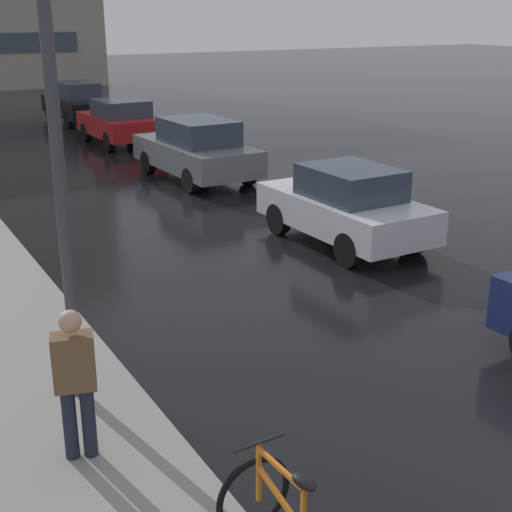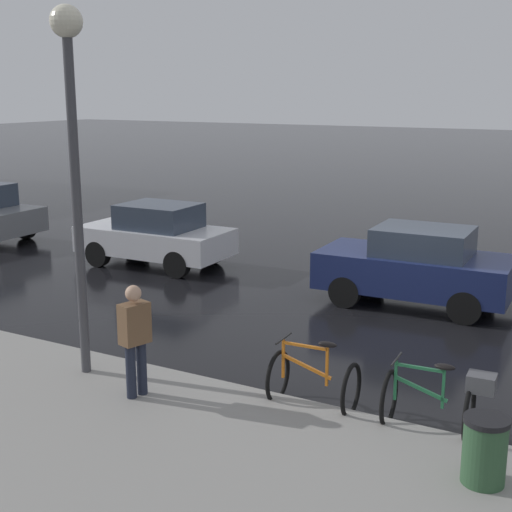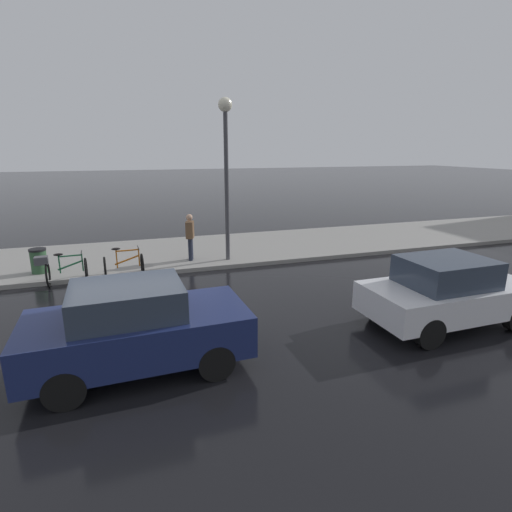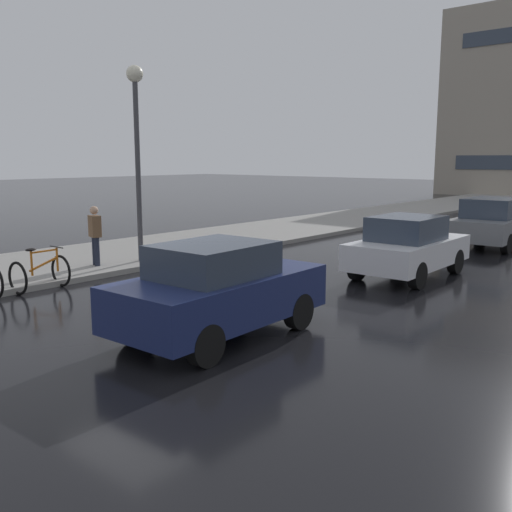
% 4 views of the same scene
% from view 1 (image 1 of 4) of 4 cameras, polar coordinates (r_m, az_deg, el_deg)
% --- Properties ---
extents(car_white, '(1.84, 3.81, 1.55)m').
position_cam_1_polar(car_white, '(14.04, 7.22, 4.04)').
color(car_white, silver).
rests_on(car_white, ground).
extents(car_grey, '(2.00, 4.39, 1.65)m').
position_cam_1_polar(car_grey, '(19.53, -4.78, 8.50)').
color(car_grey, slate).
rests_on(car_grey, ground).
extents(car_red, '(1.99, 3.75, 1.52)m').
position_cam_1_polar(car_red, '(25.28, -10.79, 10.53)').
color(car_red, '#AD1919').
rests_on(car_red, ground).
extents(car_black, '(1.86, 4.31, 1.63)m').
position_cam_1_polar(car_black, '(30.71, -14.15, 11.81)').
color(car_black, black).
rests_on(car_black, ground).
extents(pedestrian, '(0.45, 0.34, 1.73)m').
position_cam_1_polar(pedestrian, '(7.21, -14.23, -9.73)').
color(pedestrian, '#1E2333').
rests_on(pedestrian, ground).
extents(streetlamp, '(0.45, 0.45, 5.41)m').
position_cam_1_polar(streetlamp, '(7.65, -16.16, 13.96)').
color(streetlamp, '#424247').
rests_on(streetlamp, ground).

